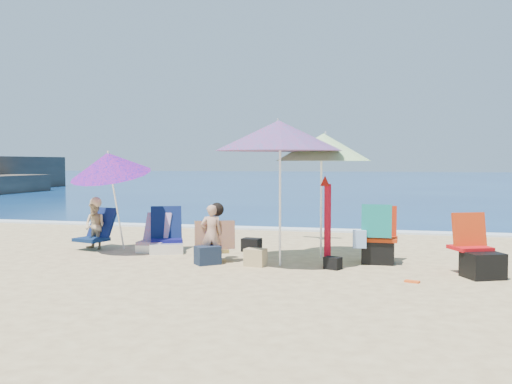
% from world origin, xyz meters
% --- Properties ---
extents(ground, '(120.00, 120.00, 0.00)m').
position_xyz_m(ground, '(0.00, 0.00, 0.00)').
color(ground, '#D8BC84').
rests_on(ground, ground).
extents(sea, '(120.00, 80.00, 0.12)m').
position_xyz_m(sea, '(0.00, 45.00, -0.05)').
color(sea, navy).
rests_on(sea, ground).
extents(foam, '(120.00, 0.50, 0.04)m').
position_xyz_m(foam, '(0.00, 5.10, 0.02)').
color(foam, white).
rests_on(foam, ground).
extents(umbrella_turquoise, '(2.41, 2.41, 2.26)m').
position_xyz_m(umbrella_turquoise, '(0.15, 0.62, 1.99)').
color(umbrella_turquoise, white).
rests_on(umbrella_turquoise, ground).
extents(umbrella_striped, '(1.82, 1.82, 2.09)m').
position_xyz_m(umbrella_striped, '(0.74, 1.45, 1.83)').
color(umbrella_striped, white).
rests_on(umbrella_striped, ground).
extents(umbrella_blue, '(1.63, 1.67, 1.89)m').
position_xyz_m(umbrella_blue, '(-2.90, 0.98, 1.55)').
color(umbrella_blue, white).
rests_on(umbrella_blue, ground).
extents(furled_umbrella, '(0.20, 0.26, 1.38)m').
position_xyz_m(furled_umbrella, '(0.90, 0.64, 0.76)').
color(furled_umbrella, maroon).
rests_on(furled_umbrella, ground).
extents(chair_navy, '(0.81, 0.93, 0.79)m').
position_xyz_m(chair_navy, '(-2.03, 1.39, 0.21)').
color(chair_navy, '#0D0E4E').
rests_on(chair_navy, ground).
extents(chair_rainbow, '(0.50, 0.61, 0.67)m').
position_xyz_m(chair_rainbow, '(-2.25, 1.38, 0.18)').
color(chair_rainbow, '#E96E52').
rests_on(chair_rainbow, ground).
extents(camp_chair_left, '(0.76, 0.85, 0.87)m').
position_xyz_m(camp_chair_left, '(3.04, 0.31, 0.26)').
color(camp_chair_left, red).
rests_on(camp_chair_left, ground).
extents(camp_chair_right, '(0.68, 0.64, 0.94)m').
position_xyz_m(camp_chair_right, '(1.64, 1.08, 0.34)').
color(camp_chair_right, '#B42D0C').
rests_on(camp_chair_right, ground).
extents(person_center, '(0.70, 0.62, 0.93)m').
position_xyz_m(person_center, '(-0.90, 0.58, 0.45)').
color(person_center, tan).
rests_on(person_center, ground).
extents(person_left, '(0.68, 0.78, 0.95)m').
position_xyz_m(person_left, '(-3.41, 1.39, 0.43)').
color(person_left, tan).
rests_on(person_left, ground).
extents(bag_navy_a, '(0.45, 0.44, 0.28)m').
position_xyz_m(bag_navy_a, '(-0.92, 0.37, 0.14)').
color(bag_navy_a, '#182336').
rests_on(bag_navy_a, ground).
extents(bag_black_a, '(0.35, 0.28, 0.23)m').
position_xyz_m(bag_black_a, '(-0.57, 1.78, 0.12)').
color(bag_black_a, black).
rests_on(bag_black_a, ground).
extents(bag_tan, '(0.34, 0.27, 0.27)m').
position_xyz_m(bag_tan, '(-0.16, 0.40, 0.13)').
color(bag_tan, tan).
rests_on(bag_tan, ground).
extents(bag_black_b, '(0.28, 0.25, 0.18)m').
position_xyz_m(bag_black_b, '(1.01, 0.41, 0.09)').
color(bag_black_b, black).
rests_on(bag_black_b, ground).
extents(orange_item, '(0.21, 0.15, 0.03)m').
position_xyz_m(orange_item, '(2.13, -0.29, 0.01)').
color(orange_item, '#FF581A').
rests_on(orange_item, ground).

